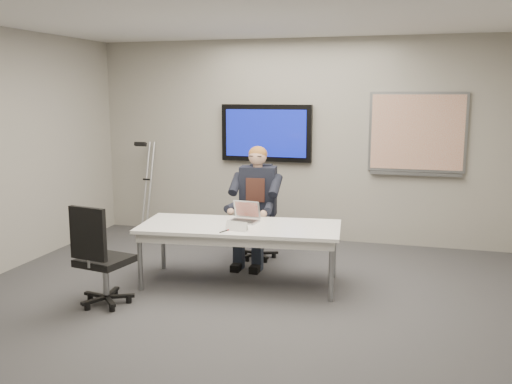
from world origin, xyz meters
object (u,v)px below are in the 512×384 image
(office_chair_near, at_px, (102,275))
(conference_table, at_px, (240,232))
(office_chair_far, at_px, (258,235))
(laptop, at_px, (245,216))
(seated_person, at_px, (254,217))

(office_chair_near, bearing_deg, conference_table, -127.50)
(office_chair_far, bearing_deg, laptop, -107.07)
(office_chair_near, distance_m, seated_person, 2.06)
(office_chair_far, bearing_deg, conference_table, -107.96)
(seated_person, bearing_deg, conference_table, -91.88)
(conference_table, height_order, office_chair_near, office_chair_near)
(office_chair_near, relative_size, seated_person, 0.71)
(conference_table, height_order, office_chair_far, office_chair_far)
(office_chair_far, xyz_separation_m, office_chair_near, (-1.01, -2.02, 0.03))
(seated_person, bearing_deg, office_chair_far, 86.86)
(office_chair_far, distance_m, office_chair_near, 2.26)
(conference_table, xyz_separation_m, laptop, (-0.00, 0.19, 0.13))
(office_chair_near, height_order, laptop, office_chair_near)
(conference_table, bearing_deg, seated_person, 88.43)
(seated_person, relative_size, laptop, 4.35)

